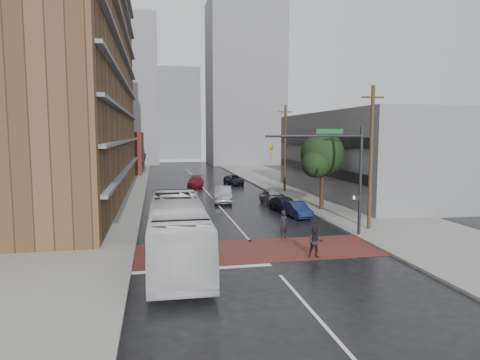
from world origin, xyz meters
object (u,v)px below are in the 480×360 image
object	(u,v)px
car_travel_c	(196,182)
car_parked_far	(273,197)
car_travel_a	(191,200)
car_travel_b	(223,195)
car_parked_near	(297,209)
pedestrian_b	(315,242)
suv_travel	(234,180)
car_parked_mid	(285,205)
pedestrian_a	(284,224)
transit_bus	(178,231)

from	to	relation	value
car_travel_c	car_parked_far	size ratio (longest dim) A/B	1.09
car_travel_a	car_travel_b	size ratio (longest dim) A/B	0.97
car_travel_b	car_parked_near	distance (m)	9.69
pedestrian_b	car_parked_near	world-z (taller)	pedestrian_b
suv_travel	car_travel_b	bearing A→B (deg)	-106.57
car_travel_b	car_parked_far	bearing A→B (deg)	-17.03
car_travel_a	car_parked_mid	world-z (taller)	car_travel_a
pedestrian_a	car_parked_near	size ratio (longest dim) A/B	0.48
car_parked_near	car_parked_far	bearing A→B (deg)	87.07
pedestrian_b	car_travel_a	distance (m)	17.66
car_parked_near	suv_travel	bearing A→B (deg)	87.52
pedestrian_a	car_parked_far	size ratio (longest dim) A/B	0.43
pedestrian_a	car_parked_mid	world-z (taller)	pedestrian_a
pedestrian_a	car_parked_near	xyz separation A→B (m)	(3.13, 6.63, -0.29)
transit_bus	pedestrian_b	size ratio (longest dim) A/B	6.96
transit_bus	car_parked_far	bearing A→B (deg)	60.69
car_travel_a	car_travel_c	size ratio (longest dim) A/B	1.00
pedestrian_a	car_travel_b	size ratio (longest dim) A/B	0.38
car_travel_b	car_travel_c	world-z (taller)	car_travel_b
pedestrian_b	suv_travel	xyz separation A→B (m)	(1.65, 34.10, -0.24)
car_parked_far	car_travel_a	bearing A→B (deg)	-179.97
car_travel_c	car_parked_near	size ratio (longest dim) A/B	1.24
pedestrian_a	car_travel_c	bearing A→B (deg)	72.72
car_parked_near	pedestrian_b	bearing A→B (deg)	-108.84
transit_bus	pedestrian_a	world-z (taller)	transit_bus
suv_travel	car_parked_far	world-z (taller)	car_parked_far
suv_travel	car_parked_mid	world-z (taller)	suv_travel
transit_bus	car_travel_a	bearing A→B (deg)	83.87
car_parked_mid	car_travel_a	bearing A→B (deg)	150.90
car_travel_b	transit_bus	bearing A→B (deg)	-98.41
car_travel_a	suv_travel	distance (m)	18.69
car_travel_a	car_parked_far	world-z (taller)	car_travel_a
suv_travel	car_parked_mid	size ratio (longest dim) A/B	1.05
car_parked_near	car_parked_mid	world-z (taller)	car_parked_mid
car_travel_c	car_parked_near	bearing A→B (deg)	-64.39
car_travel_a	car_parked_mid	distance (m)	8.51
pedestrian_a	pedestrian_b	bearing A→B (deg)	-108.36
car_travel_c	car_travel_a	bearing A→B (deg)	-87.62
car_travel_a	car_parked_mid	size ratio (longest dim) A/B	1.08
pedestrian_b	car_travel_c	distance (m)	32.60
pedestrian_a	suv_travel	world-z (taller)	pedestrian_a
transit_bus	car_travel_c	size ratio (longest dim) A/B	2.58
suv_travel	car_parked_mid	bearing A→B (deg)	-89.91
pedestrian_b	car_parked_far	world-z (taller)	pedestrian_b
transit_bus	suv_travel	distance (m)	34.82
car_travel_a	car_parked_near	distance (m)	9.92
car_travel_b	car_parked_near	size ratio (longest dim) A/B	1.27
suv_travel	car_parked_near	xyz separation A→B (m)	(1.06, -22.97, -0.00)
pedestrian_a	car_parked_mid	xyz separation A→B (m)	(2.89, 9.11, -0.29)
car_travel_a	car_travel_b	distance (m)	4.32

